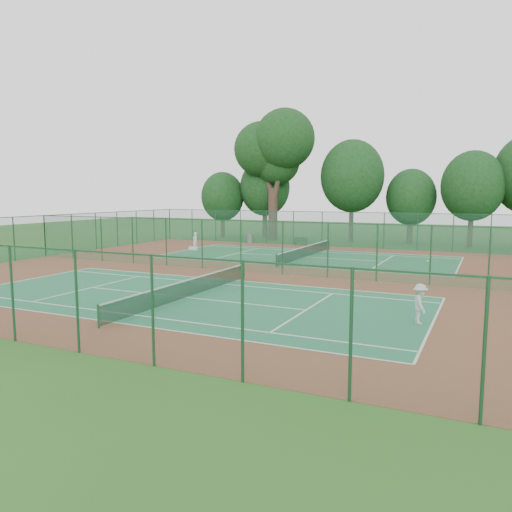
# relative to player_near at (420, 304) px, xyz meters

# --- Properties ---
(ground) EXTENTS (120.00, 120.00, 0.00)m
(ground) POSITION_rel_player_near_xyz_m (-11.38, 9.28, -0.84)
(ground) COLOR #235219
(ground) RESTS_ON ground
(red_pad) EXTENTS (40.00, 36.00, 0.01)m
(red_pad) POSITION_rel_player_near_xyz_m (-11.38, 9.28, -0.84)
(red_pad) COLOR brown
(red_pad) RESTS_ON ground
(court_near) EXTENTS (23.77, 10.97, 0.01)m
(court_near) POSITION_rel_player_near_xyz_m (-11.38, 0.28, -0.83)
(court_near) COLOR #216946
(court_near) RESTS_ON red_pad
(court_far) EXTENTS (23.77, 10.97, 0.01)m
(court_far) POSITION_rel_player_near_xyz_m (-11.38, 18.28, -0.83)
(court_far) COLOR #1F623A
(court_far) RESTS_ON red_pad
(fence_north) EXTENTS (40.00, 0.09, 3.50)m
(fence_north) POSITION_rel_player_near_xyz_m (-11.38, 27.28, 0.92)
(fence_north) COLOR #194C33
(fence_north) RESTS_ON ground
(fence_south) EXTENTS (40.00, 0.09, 3.50)m
(fence_south) POSITION_rel_player_near_xyz_m (-11.38, -8.72, 0.92)
(fence_south) COLOR #1A4E2D
(fence_south) RESTS_ON ground
(fence_west) EXTENTS (0.09, 36.00, 3.50)m
(fence_west) POSITION_rel_player_near_xyz_m (-31.38, 9.28, 0.92)
(fence_west) COLOR #194C2D
(fence_west) RESTS_ON ground
(fence_divider) EXTENTS (40.00, 0.09, 3.50)m
(fence_divider) POSITION_rel_player_near_xyz_m (-11.38, 9.28, 0.92)
(fence_divider) COLOR #194D33
(fence_divider) RESTS_ON ground
(tennis_net_near) EXTENTS (0.10, 12.90, 0.97)m
(tennis_net_near) POSITION_rel_player_near_xyz_m (-11.38, 0.28, -0.30)
(tennis_net_near) COLOR #163D1E
(tennis_net_near) RESTS_ON ground
(tennis_net_far) EXTENTS (0.10, 12.90, 0.97)m
(tennis_net_far) POSITION_rel_player_near_xyz_m (-11.38, 18.28, -0.30)
(tennis_net_far) COLOR #14381C
(tennis_net_far) RESTS_ON ground
(player_near) EXTENTS (0.97, 1.22, 1.65)m
(player_near) POSITION_rel_player_near_xyz_m (0.00, 0.00, 0.00)
(player_near) COLOR silver
(player_near) RESTS_ON court_near
(player_far) EXTENTS (0.48, 0.65, 1.63)m
(player_far) POSITION_rel_player_near_xyz_m (-22.77, 19.08, -0.01)
(player_far) COLOR white
(player_far) RESTS_ON court_far
(trash_bin) EXTENTS (0.66, 0.66, 1.02)m
(trash_bin) POSITION_rel_player_near_xyz_m (-20.81, 26.88, -0.32)
(trash_bin) COLOR slate
(trash_bin) RESTS_ON red_pad
(bench) EXTENTS (1.43, 0.67, 0.85)m
(bench) POSITION_rel_player_near_xyz_m (-14.97, 26.74, -0.40)
(bench) COLOR #13361A
(bench) RESTS_ON red_pad
(kit_bag) EXTENTS (0.90, 0.47, 0.32)m
(kit_bag) POSITION_rel_player_near_xyz_m (-22.74, 18.73, -0.67)
(kit_bag) COLOR silver
(kit_bag) RESTS_ON red_pad
(stray_ball_a) EXTENTS (0.07, 0.07, 0.07)m
(stray_ball_a) POSITION_rel_player_near_xyz_m (-4.86, 8.56, -0.80)
(stray_ball_a) COLOR #CEDB32
(stray_ball_a) RESTS_ON red_pad
(stray_ball_b) EXTENTS (0.07, 0.07, 0.07)m
(stray_ball_b) POSITION_rel_player_near_xyz_m (-3.25, 8.50, -0.80)
(stray_ball_b) COLOR #ABC72E
(stray_ball_b) RESTS_ON red_pad
(stray_ball_c) EXTENTS (0.06, 0.06, 0.06)m
(stray_ball_c) POSITION_rel_player_near_xyz_m (-8.94, 8.73, -0.80)
(stray_ball_c) COLOR gold
(stray_ball_c) RESTS_ON red_pad
(big_tree) EXTENTS (9.50, 6.96, 14.60)m
(big_tree) POSITION_rel_player_near_xyz_m (-20.04, 31.68, 9.49)
(big_tree) COLOR #36251D
(big_tree) RESTS_ON ground
(evergreen_row) EXTENTS (39.00, 5.00, 12.00)m
(evergreen_row) POSITION_rel_player_near_xyz_m (-10.88, 33.53, -0.84)
(evergreen_row) COLOR black
(evergreen_row) RESTS_ON ground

